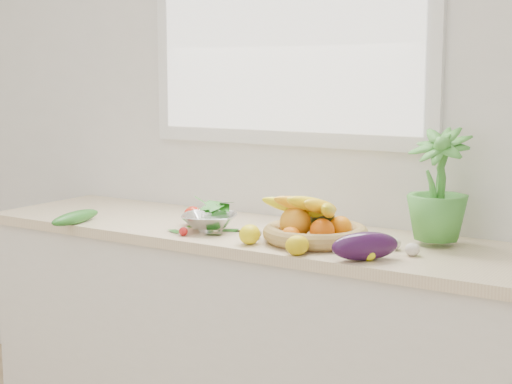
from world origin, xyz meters
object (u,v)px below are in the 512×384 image
Objects in this scene: cucumber at (75,217)px; apple at (193,216)px; eggplant at (365,246)px; colander_with_spinach at (209,217)px; fruit_basket at (315,227)px; potted_herb at (438,184)px.

apple is at bearing 29.84° from cucumber.
colander_with_spinach is at bearing 170.88° from eggplant.
fruit_basket reaches higher than cucumber.
eggplant reaches higher than apple.
colander_with_spinach is (0.13, -0.07, 0.02)m from apple.
potted_herb is (1.34, 0.39, 0.19)m from cucumber.
colander_with_spinach reaches higher than cucumber.
cucumber is (-1.22, -0.05, -0.02)m from eggplant.
potted_herb is at bearing 15.71° from colander_with_spinach.
apple is 0.27× the size of colander_with_spinach.
apple is 0.26× the size of cucumber.
fruit_basket is at bearing 12.42° from cucumber.
potted_herb is at bearing 16.33° from cucumber.
potted_herb is at bearing 9.72° from apple.
cucumber is (-0.40, -0.23, -0.01)m from apple.
potted_herb is 0.45m from fruit_basket.
cucumber is at bearing -163.67° from potted_herb.
eggplant is 0.85× the size of colander_with_spinach.
eggplant is 0.31m from fruit_basket.
fruit_basket is at bearing -154.54° from potted_herb.
potted_herb reaches higher than eggplant.
fruit_basket is (0.55, -0.02, 0.02)m from apple.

